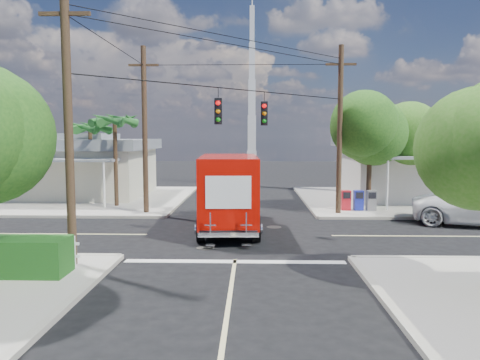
{
  "coord_description": "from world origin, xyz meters",
  "views": [
    {
      "loc": [
        0.61,
        -19.82,
        4.24
      ],
      "look_at": [
        0.0,
        2.0,
        2.2
      ],
      "focal_mm": 35.0,
      "sensor_mm": 36.0,
      "label": 1
    }
  ],
  "objects": [
    {
      "name": "vending_boxes",
      "position": [
        6.5,
        6.2,
        0.69
      ],
      "size": [
        1.9,
        0.5,
        1.1
      ],
      "color": "red",
      "rests_on": "sidewalk_ne"
    },
    {
      "name": "palm_nw_back",
      "position": [
        -9.5,
        9.0,
        4.67
      ],
      "size": [
        3.01,
        3.08,
        5.19
      ],
      "color": "#422D1C",
      "rests_on": "sidewalk_nw"
    },
    {
      "name": "utility_poles",
      "position": [
        -1.58,
        1.6,
        4.67
      ],
      "size": [
        12.0,
        10.68,
        9.0
      ],
      "color": "#473321",
      "rests_on": "ground"
    },
    {
      "name": "road_markings",
      "position": [
        0.0,
        -1.47,
        0.01
      ],
      "size": [
        32.0,
        32.0,
        0.01
      ],
      "color": "beige",
      "rests_on": "ground"
    },
    {
      "name": "parked_car",
      "position": [
        11.43,
        2.55,
        0.85
      ],
      "size": [
        6.67,
        4.66,
        1.69
      ],
      "primitive_type": "imported",
      "rotation": [
        0.0,
        0.0,
        1.23
      ],
      "color": "silver",
      "rests_on": "ground"
    },
    {
      "name": "building_nw",
      "position": [
        -12.0,
        12.46,
        2.22
      ],
      "size": [
        10.8,
        10.2,
        4.3
      ],
      "color": "beige",
      "rests_on": "sidewalk_nw"
    },
    {
      "name": "ground",
      "position": [
        0.0,
        0.0,
        0.0
      ],
      "size": [
        120.0,
        120.0,
        0.0
      ],
      "primitive_type": "plane",
      "color": "black",
      "rests_on": "ground"
    },
    {
      "name": "palm_nw_front",
      "position": [
        -7.5,
        7.5,
        5.04
      ],
      "size": [
        3.01,
        3.08,
        5.59
      ],
      "color": "#422D1C",
      "rests_on": "sidewalk_nw"
    },
    {
      "name": "tree_ne_front",
      "position": [
        7.21,
        6.76,
        4.77
      ],
      "size": [
        4.21,
        4.14,
        6.66
      ],
      "color": "#422D1C",
      "rests_on": "sidewalk_ne"
    },
    {
      "name": "tree_ne_back",
      "position": [
        9.81,
        8.96,
        4.19
      ],
      "size": [
        3.77,
        3.66,
        5.82
      ],
      "color": "#422D1C",
      "rests_on": "sidewalk_ne"
    },
    {
      "name": "building_ne",
      "position": [
        12.5,
        11.97,
        2.32
      ],
      "size": [
        11.8,
        10.2,
        4.5
      ],
      "color": "silver",
      "rests_on": "sidewalk_ne"
    },
    {
      "name": "sidewalk_ne",
      "position": [
        10.88,
        10.88,
        0.07
      ],
      "size": [
        14.12,
        14.12,
        0.14
      ],
      "color": "#A7A297",
      "rests_on": "ground"
    },
    {
      "name": "radio_tower",
      "position": [
        0.5,
        20.0,
        5.64
      ],
      "size": [
        0.8,
        0.8,
        17.0
      ],
      "color": "silver",
      "rests_on": "ground"
    },
    {
      "name": "delivery_truck",
      "position": [
        -0.48,
        1.28,
        1.72
      ],
      "size": [
        2.82,
        7.92,
        3.38
      ],
      "color": "black",
      "rests_on": "ground"
    },
    {
      "name": "sidewalk_nw",
      "position": [
        -10.88,
        10.88,
        0.07
      ],
      "size": [
        14.12,
        14.12,
        0.14
      ],
      "color": "#A7A297",
      "rests_on": "ground"
    }
  ]
}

